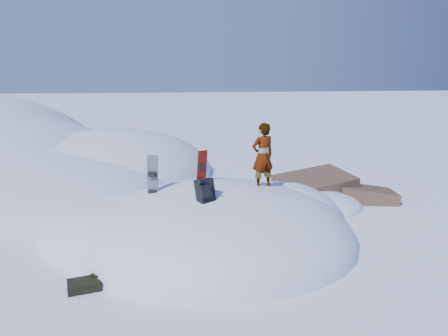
{
  "coord_description": "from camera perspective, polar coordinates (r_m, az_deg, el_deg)",
  "views": [
    {
      "loc": [
        -0.99,
        -10.13,
        4.34
      ],
      "look_at": [
        0.21,
        0.3,
        1.85
      ],
      "focal_mm": 35.0,
      "sensor_mm": 36.0,
      "label": 1
    }
  ],
  "objects": [
    {
      "name": "snowboard_dark",
      "position": [
        10.63,
        -9.31,
        -2.23
      ],
      "size": [
        0.3,
        0.26,
        1.49
      ],
      "rotation": [
        0.0,
        0.0,
        -0.45
      ],
      "color": "black",
      "rests_on": "snow_mound"
    },
    {
      "name": "snow_mound",
      "position": [
        11.27,
        -1.92,
        -9.29
      ],
      "size": [
        8.0,
        6.0,
        3.0
      ],
      "color": "white",
      "rests_on": "ground"
    },
    {
      "name": "ground",
      "position": [
        11.06,
        -0.92,
        -9.73
      ],
      "size": [
        120.0,
        120.0,
        0.0
      ],
      "primitive_type": "plane",
      "color": "white",
      "rests_on": "ground"
    },
    {
      "name": "person",
      "position": [
        10.72,
        5.08,
        1.56
      ],
      "size": [
        0.7,
        0.58,
        1.64
      ],
      "primitive_type": "imported",
      "rotation": [
        0.0,
        0.0,
        3.5
      ],
      "color": "slate",
      "rests_on": "snow_mound"
    },
    {
      "name": "rock_outcrop",
      "position": [
        14.61,
        12.58,
        -4.18
      ],
      "size": [
        4.68,
        4.41,
        1.68
      ],
      "color": "brown",
      "rests_on": "ground"
    },
    {
      "name": "snowboard_red",
      "position": [
        10.97,
        -2.98,
        -0.98
      ],
      "size": [
        0.32,
        0.31,
        1.34
      ],
      "rotation": [
        0.0,
        0.0,
        0.44
      ],
      "color": "#B91509",
      "rests_on": "snow_mound"
    },
    {
      "name": "backpack",
      "position": [
        9.63,
        -2.49,
        -2.94
      ],
      "size": [
        0.5,
        0.55,
        0.61
      ],
      "rotation": [
        0.0,
        0.0,
        0.53
      ],
      "color": "black",
      "rests_on": "snow_mound"
    },
    {
      "name": "gear_pile",
      "position": [
        9.36,
        -17.47,
        -14.18
      ],
      "size": [
        0.86,
        0.66,
        0.22
      ],
      "rotation": [
        0.0,
        0.0,
        0.25
      ],
      "color": "black",
      "rests_on": "ground"
    }
  ]
}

